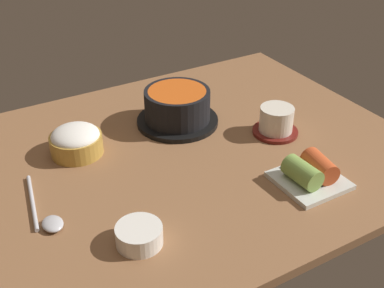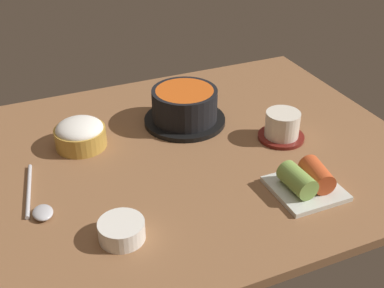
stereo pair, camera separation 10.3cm
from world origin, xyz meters
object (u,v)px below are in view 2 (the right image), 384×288
object	(u,v)px
rice_bowl	(80,134)
tea_cup_with_saucer	(282,126)
kimchi_plate	(306,181)
spoon	(38,205)
stone_pot	(185,107)
side_bowl_near	(122,230)

from	to	relation	value
rice_bowl	tea_cup_with_saucer	size ratio (longest dim) A/B	1.07
tea_cup_with_saucer	kimchi_plate	world-z (taller)	tea_cup_with_saucer
rice_bowl	spoon	distance (cm)	21.66
stone_pot	side_bowl_near	bearing A→B (deg)	-127.68
kimchi_plate	stone_pot	bearing A→B (deg)	107.86
rice_bowl	spoon	world-z (taller)	rice_bowl
stone_pot	rice_bowl	size ratio (longest dim) A/B	1.72
tea_cup_with_saucer	rice_bowl	bearing A→B (deg)	160.60
rice_bowl	kimchi_plate	xyz separation A→B (cm)	(35.64, -33.08, -0.88)
stone_pot	tea_cup_with_saucer	distance (cm)	22.89
kimchi_plate	side_bowl_near	bearing A→B (deg)	177.89
tea_cup_with_saucer	kimchi_plate	bearing A→B (deg)	-108.38
kimchi_plate	rice_bowl	bearing A→B (deg)	137.13
spoon	rice_bowl	bearing A→B (deg)	56.03
side_bowl_near	spoon	distance (cm)	18.28
tea_cup_with_saucer	side_bowl_near	size ratio (longest dim) A/B	1.31
stone_pot	kimchi_plate	bearing A→B (deg)	-72.14
tea_cup_with_saucer	spoon	distance (cm)	53.92
tea_cup_with_saucer	kimchi_plate	xyz separation A→B (cm)	(-6.11, -18.39, -0.90)
rice_bowl	spoon	xyz separation A→B (cm)	(-12.02, -17.84, -2.47)
side_bowl_near	kimchi_plate	bearing A→B (deg)	-2.11
kimchi_plate	tea_cup_with_saucer	bearing A→B (deg)	71.62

